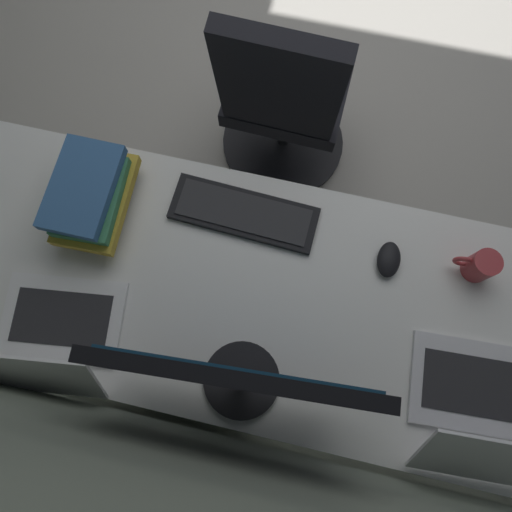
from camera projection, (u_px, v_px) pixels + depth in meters
The scene contains 10 objects.
desk at pixel (252, 299), 1.33m from camera, with size 1.82×0.71×0.73m.
drawer_pedestal at pixel (225, 315), 1.63m from camera, with size 0.40×0.51×0.69m.
monitor_primary at pixel (238, 378), 0.94m from camera, with size 0.55×0.20×0.47m.
laptop_leftmost at pixel (474, 413), 1.13m from camera, with size 0.31×0.36×0.21m.
laptop_left at pixel (51, 340), 1.18m from camera, with size 0.36×0.35×0.22m.
keyboard_main at pixel (244, 213), 1.31m from camera, with size 0.43×0.16×0.02m.
mouse_main at pixel (389, 260), 1.27m from camera, with size 0.06×0.10×0.03m, color black.
book_stack_near at pixel (91, 195), 1.27m from camera, with size 0.21×0.30×0.13m.
coffee_mug at pixel (480, 266), 1.24m from camera, with size 0.12×0.08×0.09m.
office_chair at pixel (284, 104), 1.73m from camera, with size 0.56×0.56×0.97m.
Camera 1 is at (-0.01, 2.03, 1.97)m, focal length 32.19 mm.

